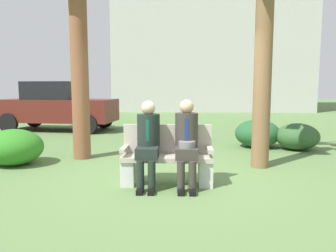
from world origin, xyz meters
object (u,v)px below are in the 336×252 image
at_px(shrub_near_bench, 257,133).
at_px(shrub_mid_lawn, 14,147).
at_px(seated_man_right, 187,139).
at_px(parked_car_near, 57,106).
at_px(building_backdrop, 209,8).
at_px(street_lamp, 267,60).
at_px(shrub_far_lawn, 297,137).
at_px(seated_man_left, 148,139).
at_px(park_bench, 167,158).

bearing_deg(shrub_near_bench, shrub_mid_lawn, -157.82).
height_order(seated_man_right, parked_car_near, parked_car_near).
distance_m(parked_car_near, building_backdrop, 14.87).
distance_m(shrub_near_bench, parked_car_near, 6.87).
bearing_deg(street_lamp, shrub_far_lawn, -80.22).
bearing_deg(shrub_far_lawn, seated_man_left, -137.44).
height_order(seated_man_left, shrub_mid_lawn, seated_man_left).
xyz_separation_m(seated_man_left, shrub_far_lawn, (3.25, 2.98, -0.40)).
xyz_separation_m(shrub_near_bench, building_backdrop, (0.00, 15.01, 6.60)).
bearing_deg(seated_man_left, park_bench, 23.68).
height_order(shrub_near_bench, shrub_mid_lawn, shrub_mid_lawn).
bearing_deg(parked_car_near, park_bench, -56.17).
relative_size(shrub_near_bench, shrub_far_lawn, 1.08).
height_order(street_lamp, building_backdrop, building_backdrop).
xyz_separation_m(park_bench, building_backdrop, (2.10, 18.16, 6.55)).
bearing_deg(seated_man_left, shrub_near_bench, 54.05).
relative_size(parked_car_near, building_backdrop, 0.29).
bearing_deg(seated_man_left, street_lamp, 58.37).
xyz_separation_m(seated_man_right, shrub_mid_lawn, (-3.26, 1.21, -0.37)).
xyz_separation_m(parked_car_near, street_lamp, (6.75, -1.45, 1.43)).
distance_m(seated_man_left, building_backdrop, 19.46).
distance_m(seated_man_right, parked_car_near, 7.61).
xyz_separation_m(park_bench, seated_man_left, (-0.28, -0.12, 0.32)).
distance_m(park_bench, seated_man_left, 0.44).
relative_size(park_bench, shrub_near_bench, 1.24).
bearing_deg(parked_car_near, street_lamp, -12.13).
distance_m(park_bench, shrub_near_bench, 3.79).
distance_m(seated_man_left, shrub_far_lawn, 4.42).
bearing_deg(building_backdrop, street_lamp, -87.62).
xyz_separation_m(seated_man_left, seated_man_right, (0.57, -0.00, 0.01)).
distance_m(street_lamp, building_backdrop, 14.31).
distance_m(seated_man_right, building_backdrop, 19.40).
xyz_separation_m(park_bench, seated_man_right, (0.29, -0.13, 0.32)).
xyz_separation_m(shrub_far_lawn, street_lamp, (-0.31, 1.79, 1.96)).
bearing_deg(park_bench, shrub_far_lawn, 43.91).
bearing_deg(street_lamp, park_bench, -119.79).
xyz_separation_m(shrub_mid_lawn, parked_car_near, (-1.12, 5.01, 0.49)).
bearing_deg(street_lamp, shrub_mid_lawn, -147.68).
relative_size(shrub_mid_lawn, building_backdrop, 0.08).
distance_m(shrub_mid_lawn, parked_car_near, 5.16).
relative_size(parked_car_near, street_lamp, 1.08).
distance_m(shrub_near_bench, street_lamp, 2.51).
bearing_deg(shrub_far_lawn, shrub_near_bench, 161.48).
xyz_separation_m(seated_man_left, building_backdrop, (2.38, 18.28, 6.23)).
bearing_deg(shrub_near_bench, seated_man_left, -125.95).
height_order(parked_car_near, street_lamp, street_lamp).
bearing_deg(seated_man_right, shrub_far_lawn, 48.11).
height_order(park_bench, parked_car_near, parked_car_near).
distance_m(park_bench, shrub_mid_lawn, 3.16).
distance_m(park_bench, seated_man_right, 0.45).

